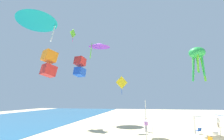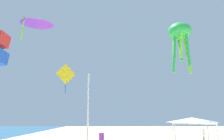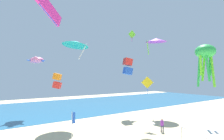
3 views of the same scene
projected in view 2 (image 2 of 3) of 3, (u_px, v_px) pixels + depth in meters
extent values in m
cylinder|color=#B7B7BC|center=(208.00, 138.00, 19.31)|extent=(0.07, 0.07, 2.40)
cylinder|color=#B7B7BC|center=(173.00, 137.00, 19.88)|extent=(0.07, 0.07, 2.40)
cube|color=silver|center=(192.00, 123.00, 18.18)|extent=(4.08, 3.61, 0.10)
pyramid|color=silver|center=(192.00, 120.00, 18.22)|extent=(4.00, 3.53, 0.37)
cone|color=white|center=(109.00, 129.00, 16.43)|extent=(2.00, 2.00, 0.50)
cube|color=blue|center=(89.00, 94.00, 7.52)|extent=(0.30, 0.02, 1.10)
cylinder|color=brown|center=(204.00, 140.00, 25.72)|extent=(0.14, 0.14, 0.74)
cylinder|color=brown|center=(204.00, 140.00, 25.99)|extent=(0.14, 0.14, 0.74)
cylinder|color=white|center=(203.00, 134.00, 25.99)|extent=(0.38, 0.38, 0.64)
sphere|color=tan|center=(203.00, 130.00, 26.08)|extent=(0.24, 0.24, 0.24)
cylinder|color=purple|center=(102.00, 137.00, 19.84)|extent=(0.44, 0.44, 0.74)
sphere|color=beige|center=(102.00, 131.00, 19.94)|extent=(0.28, 0.28, 0.28)
cone|color=purple|center=(37.00, 21.00, 31.99)|extent=(6.23, 6.22, 1.12)
cylinder|color=#66D82D|center=(22.00, 29.00, 30.76)|extent=(1.50, 0.98, 3.07)
ellipsoid|color=green|center=(180.00, 31.00, 20.55)|extent=(2.03, 2.03, 1.48)
cylinder|color=green|center=(180.00, 49.00, 20.88)|extent=(0.45, 0.29, 2.16)
cylinder|color=#66D82D|center=(174.00, 52.00, 20.64)|extent=(0.43, 0.43, 2.76)
cylinder|color=green|center=(174.00, 53.00, 19.95)|extent=(0.33, 0.56, 3.35)
cylinder|color=#66D82D|center=(181.00, 45.00, 19.63)|extent=(0.45, 0.29, 2.16)
cylinder|color=green|center=(188.00, 49.00, 19.75)|extent=(0.43, 0.43, 2.76)
cylinder|color=#66D82D|center=(188.00, 54.00, 20.31)|extent=(0.33, 0.56, 3.35)
cube|color=yellow|center=(66.00, 74.00, 21.54)|extent=(1.11, 1.62, 1.93)
cylinder|color=blue|center=(65.00, 86.00, 21.32)|extent=(0.07, 0.07, 1.37)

